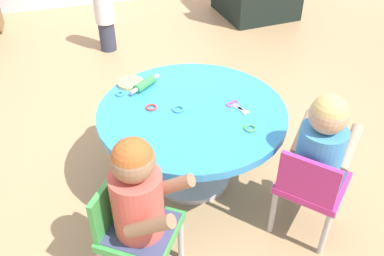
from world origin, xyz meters
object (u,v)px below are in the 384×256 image
(craft_table, at_px, (192,125))
(craft_scissors, at_px, (236,106))
(seated_child_right, at_px, (322,144))
(child_chair_right, at_px, (310,186))
(toddler_standing, at_px, (104,11))
(rolling_pin, at_px, (145,84))
(child_chair_left, at_px, (133,228))
(seated_child_left, at_px, (138,193))

(craft_table, relative_size, craft_scissors, 6.95)
(seated_child_right, distance_m, craft_scissors, 0.51)
(child_chair_right, bearing_deg, toddler_standing, 106.22)
(rolling_pin, relative_size, craft_scissors, 1.36)
(child_chair_left, height_order, rolling_pin, child_chair_left)
(seated_child_left, xyz_separation_m, craft_scissors, (0.61, 0.52, -0.05))
(seated_child_right, xyz_separation_m, toddler_standing, (-0.70, 2.29, -0.17))
(seated_child_left, bearing_deg, toddler_standing, 86.56)
(seated_child_left, distance_m, seated_child_right, 0.85)
(craft_table, relative_size, seated_child_left, 1.94)
(seated_child_left, relative_size, child_chair_right, 0.95)
(toddler_standing, distance_m, craft_scissors, 1.90)
(craft_table, bearing_deg, toddler_standing, 97.78)
(toddler_standing, bearing_deg, child_chair_right, -73.78)
(seated_child_right, bearing_deg, child_chair_left, -177.73)
(child_chair_left, height_order, craft_scissors, child_chair_left)
(craft_table, distance_m, craft_scissors, 0.25)
(child_chair_right, relative_size, rolling_pin, 2.77)
(child_chair_right, xyz_separation_m, craft_scissors, (-0.20, 0.48, 0.18))
(craft_table, xyz_separation_m, seated_child_right, (0.46, -0.50, 0.15))
(seated_child_left, height_order, craft_scissors, seated_child_left)
(child_chair_left, bearing_deg, seated_child_right, 2.27)
(child_chair_left, xyz_separation_m, child_chair_right, (0.85, 0.01, 0.00))
(craft_table, xyz_separation_m, rolling_pin, (-0.19, 0.28, 0.13))
(child_chair_left, distance_m, rolling_pin, 0.86)
(child_chair_left, height_order, seated_child_right, seated_child_right)
(child_chair_left, distance_m, child_chair_right, 0.85)
(child_chair_right, height_order, rolling_pin, child_chair_right)
(child_chair_left, relative_size, toddler_standing, 0.80)
(seated_child_left, bearing_deg, craft_table, 55.07)
(child_chair_right, relative_size, seated_child_right, 1.05)
(seated_child_left, relative_size, toddler_standing, 0.76)
(toddler_standing, relative_size, rolling_pin, 3.48)
(craft_table, height_order, child_chair_right, child_chair_right)
(seated_child_left, relative_size, seated_child_right, 1.00)
(child_chair_left, height_order, seated_child_left, seated_child_left)
(craft_table, distance_m, toddler_standing, 1.81)
(child_chair_left, relative_size, seated_child_right, 1.05)
(craft_scissors, bearing_deg, toddler_standing, 104.46)
(seated_child_left, bearing_deg, child_chair_right, 2.18)
(seated_child_right, bearing_deg, toddler_standing, 107.07)
(rolling_pin, bearing_deg, seated_child_right, -50.00)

